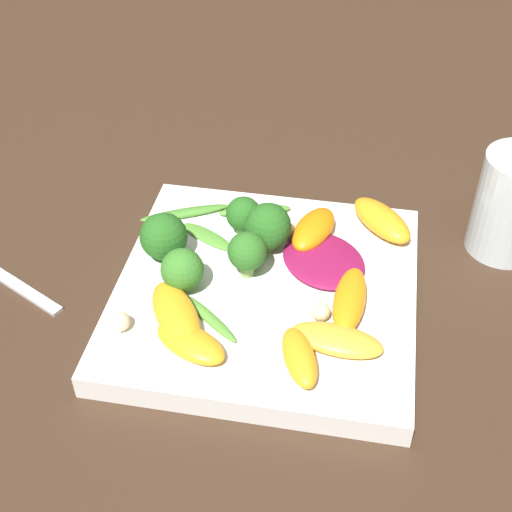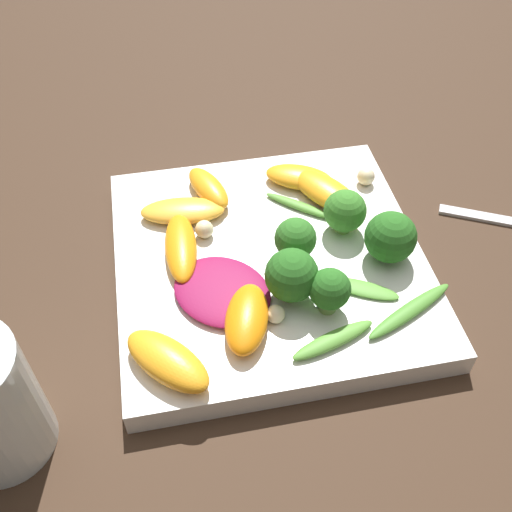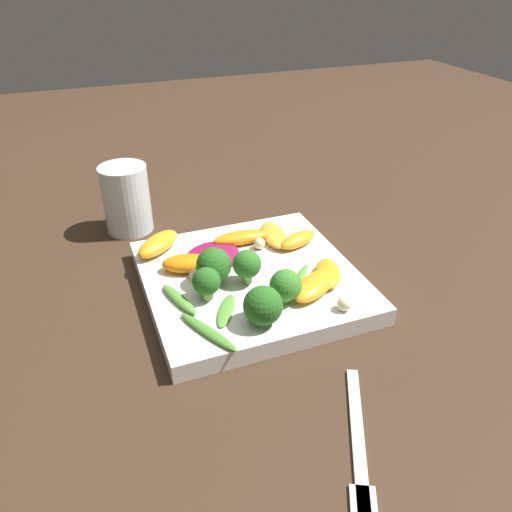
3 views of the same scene
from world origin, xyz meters
The scene contains 22 objects.
ground_plane centered at (0.00, 0.00, 0.00)m, with size 2.40×2.40×0.00m, color #382619.
plate centered at (0.00, 0.00, 0.01)m, with size 0.26×0.26×0.02m.
radicchio_leaf_0 centered at (0.04, -0.05, 0.03)m, with size 0.11×0.11×0.01m.
orange_segment_0 centered at (-0.09, -0.04, 0.03)m, with size 0.07×0.05×0.02m.
orange_segment_1 centered at (0.07, -0.03, 0.03)m, with size 0.07×0.05×0.02m.
orange_segment_2 centered at (-0.06, 0.07, 0.03)m, with size 0.08×0.07×0.02m.
orange_segment_3 centered at (-0.06, -0.07, 0.03)m, with size 0.04×0.08×0.01m.
orange_segment_4 centered at (-0.01, -0.07, 0.03)m, with size 0.08×0.03×0.02m.
orange_segment_5 centered at (-0.08, 0.05, 0.03)m, with size 0.06×0.07×0.02m.
orange_segment_6 centered at (0.10, -0.10, 0.03)m, with size 0.08×0.07×0.02m.
broccoli_floret_0 centered at (-0.02, 0.07, 0.04)m, with size 0.04×0.04×0.04m.
broccoli_floret_1 centered at (0.05, 0.01, 0.05)m, with size 0.04×0.04×0.05m.
broccoli_floret_2 centered at (0.02, 0.10, 0.05)m, with size 0.04×0.04×0.05m.
broccoli_floret_3 centered at (0.01, 0.02, 0.05)m, with size 0.03×0.03×0.04m.
broccoli_floret_4 centered at (0.07, 0.03, 0.05)m, with size 0.03×0.03×0.04m.
arugula_sprig_0 centered at (0.05, 0.07, 0.03)m, with size 0.04×0.06×0.00m.
arugula_sprig_1 centered at (0.08, 0.10, 0.03)m, with size 0.05×0.09×0.01m.
arugula_sprig_2 centered at (-0.05, 0.04, 0.03)m, with size 0.05×0.06×0.01m.
arugula_sprig_3 centered at (0.10, 0.03, 0.03)m, with size 0.03×0.07×0.01m.
macadamia_nut_0 centered at (-0.07, 0.11, 0.03)m, with size 0.02×0.02×0.02m.
macadamia_nut_1 centered at (-0.03, -0.05, 0.03)m, with size 0.02×0.02×0.02m.
macadamia_nut_2 centered at (0.07, -0.01, 0.03)m, with size 0.01×0.01×0.01m.
Camera 1 is at (-0.45, -0.07, 0.46)m, focal length 50.00 mm.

